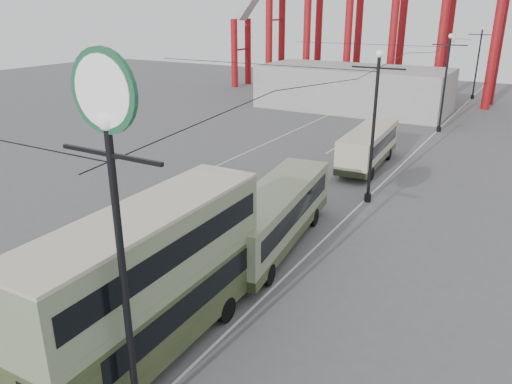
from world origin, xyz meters
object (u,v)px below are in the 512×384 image
Objects in this scene: double_decker_bus at (150,277)px; single_decker_green at (275,214)px; single_decker_cream at (368,146)px; pedestrian at (233,204)px; lamp_post_near at (112,172)px.

double_decker_bus is 0.91× the size of single_decker_green.
single_decker_cream is (-0.69, 25.34, -1.43)m from double_decker_bus.
pedestrian is at bearing 145.62° from single_decker_green.
single_decker_cream is 14.24m from pedestrian.
single_decker_green reaches higher than pedestrian.
lamp_post_near reaches higher than double_decker_bus.
lamp_post_near is at bearing 117.27° from pedestrian.
single_decker_green reaches higher than single_decker_cream.
single_decker_cream is at bearing 94.93° from lamp_post_near.
double_decker_bus is 9.76m from single_decker_green.
double_decker_bus is 5.62× the size of pedestrian.
lamp_post_near is 5.90× the size of pedestrian.
single_decker_green is 4.28m from pedestrian.
single_decker_green is 15.69m from single_decker_cream.
single_decker_green is (-2.13, 12.44, -6.10)m from lamp_post_near.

